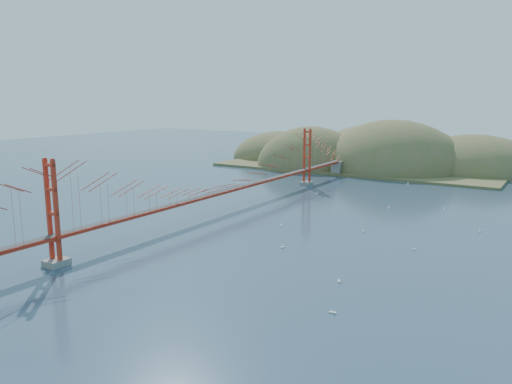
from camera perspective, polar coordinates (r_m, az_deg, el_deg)
The scene contains 14 objects.
ground at distance 79.13m, azimuth -4.02°, elevation -2.34°, with size 320.00×320.00×0.00m, color #324964.
bridge at distance 77.99m, azimuth -4.01°, elevation 2.70°, with size 2.20×94.40×12.00m.
far_headlands at distance 138.74m, azimuth 13.79°, elevation 3.04°, with size 84.00×58.00×25.00m.
sailboat_0 at distance 70.76m, azimuth 2.85°, elevation -3.79°, with size 0.56×0.58×0.66m.
sailboat_15 at distance 86.49m, azimuth 20.73°, elevation -1.80°, with size 0.51×0.51×0.57m.
sailboat_14 at distance 60.79m, azimuth 3.06°, elevation -6.24°, with size 0.54×0.61×0.69m.
sailboat_12 at distance 109.17m, azimuth 16.96°, elevation 0.93°, with size 0.59×0.57×0.67m.
sailboat_4 at distance 62.76m, azimuth 17.66°, elevation -6.21°, with size 0.55×0.55×0.58m.
sailboat_5 at distance 74.29m, azimuth 24.19°, elevation -4.04°, with size 0.47×0.52×0.59m.
sailboat_13 at distance 43.70m, azimuth 8.76°, elevation -13.34°, with size 0.62×0.55×0.70m.
sailboat_1 at distance 69.36m, azimuth 12.17°, elevation -4.32°, with size 0.60×0.60×0.63m.
sailboat_3 at distance 94.98m, azimuth 6.97°, elevation -0.09°, with size 0.62×0.60×0.69m.
sailboat_6 at distance 50.62m, azimuth 9.47°, elevation -9.92°, with size 0.65×0.65×0.71m.
sailboat_16 at distance 84.68m, azimuth 14.95°, elevation -1.72°, with size 0.62×0.62×0.65m.
Camera 1 is at (45.84, -61.96, 17.91)m, focal length 35.00 mm.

